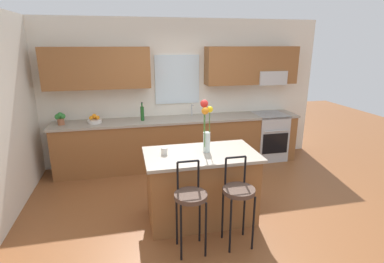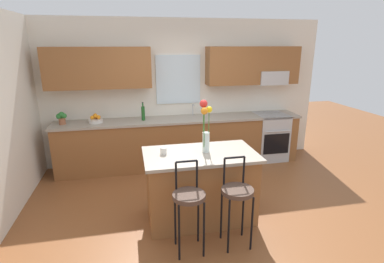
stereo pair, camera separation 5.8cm
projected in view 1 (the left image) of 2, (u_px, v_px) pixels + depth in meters
ground_plane at (203, 210)px, 4.23m from camera, size 14.00×14.00×0.00m
back_wall_assembly at (179, 84)px, 5.66m from camera, size 5.60×0.50×2.70m
counter_run at (181, 142)px, 5.69m from camera, size 4.56×0.64×0.92m
sink_faucet at (192, 109)px, 5.71m from camera, size 0.02×0.13×0.23m
oven_range at (268, 136)px, 6.04m from camera, size 0.60×0.64×0.92m
kitchen_island at (201, 186)px, 3.94m from camera, size 1.43×0.83×0.92m
bar_stool_near at (191, 200)px, 3.24m from camera, size 0.36×0.36×1.04m
bar_stool_middle at (239, 194)px, 3.36m from camera, size 0.36×0.36×1.04m
flower_vase at (206, 125)px, 3.76m from camera, size 0.15×0.17×0.67m
mug_ceramic at (164, 151)px, 3.76m from camera, size 0.08×0.08×0.09m
fruit_bowl_oranges at (95, 120)px, 5.23m from camera, size 0.24×0.24×0.16m
bottle_olive_oil at (142, 113)px, 5.37m from camera, size 0.06×0.06×0.33m
potted_plant_small at (60, 118)px, 5.09m from camera, size 0.18×0.12×0.22m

